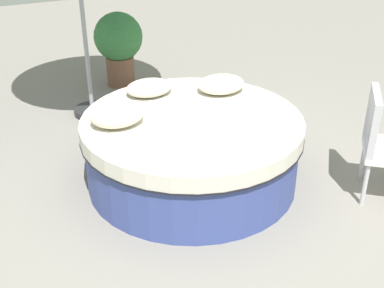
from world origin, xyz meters
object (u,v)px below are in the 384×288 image
planter (119,43)px  throw_pillow_1 (149,88)px  throw_pillow_0 (221,84)px  patio_chair (383,139)px  throw_pillow_2 (117,114)px  round_bed (192,149)px

planter → throw_pillow_1: bearing=81.2°
throw_pillow_1 → throw_pillow_0: bearing=161.4°
throw_pillow_1 → planter: bearing=-98.8°
throw_pillow_1 → planter: (-0.31, -1.98, -0.15)m
throw_pillow_1 → patio_chair: bearing=135.4°
throw_pillow_0 → throw_pillow_1: size_ratio=1.04×
throw_pillow_0 → throw_pillow_2: throw_pillow_2 is taller
round_bed → throw_pillow_1: throw_pillow_1 is taller
throw_pillow_2 → patio_chair: size_ratio=0.49×
throw_pillow_2 → patio_chair: 2.34m
throw_pillow_2 → round_bed: bearing=166.3°
throw_pillow_0 → throw_pillow_1: (0.68, -0.23, -0.01)m
round_bed → throw_pillow_0: 0.80m
throw_pillow_0 → round_bed: bearing=39.9°
throw_pillow_2 → planter: 2.62m
planter → throw_pillow_0: bearing=99.7°
patio_chair → round_bed: bearing=-83.4°
round_bed → throw_pillow_2: (0.65, -0.16, 0.42)m
round_bed → patio_chair: 1.70m
round_bed → patio_chair: size_ratio=2.07×
patio_chair → planter: planter is taller
throw_pillow_0 → planter: (0.38, -2.21, -0.15)m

